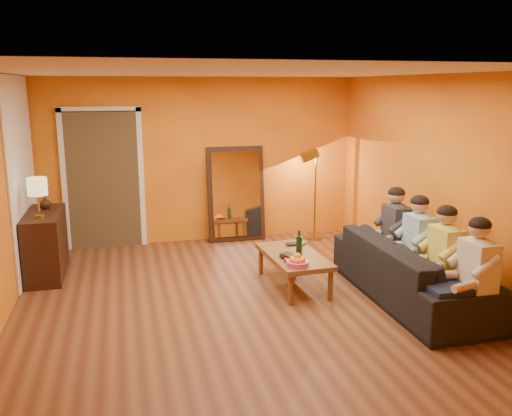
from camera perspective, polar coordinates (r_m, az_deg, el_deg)
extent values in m
cube|color=brown|center=(6.38, -1.99, -9.94)|extent=(5.00, 5.50, 0.00)
cube|color=white|center=(5.89, -2.19, 14.11)|extent=(5.00, 5.50, 0.00)
cube|color=orange|center=(8.67, -5.88, 4.98)|extent=(5.00, 0.00, 2.60)
cube|color=orange|center=(6.95, 18.53, 2.48)|extent=(0.00, 5.50, 2.60)
cube|color=white|center=(7.70, -23.39, 3.04)|extent=(0.02, 1.90, 2.58)
cube|color=#3F2D19|center=(8.71, -15.75, 2.94)|extent=(1.06, 0.30, 2.10)
cube|color=white|center=(8.63, -19.55, 2.60)|extent=(0.08, 0.06, 2.20)
cube|color=white|center=(8.59, -11.96, 3.01)|extent=(0.08, 0.06, 2.20)
cube|color=white|center=(8.48, -16.21, 9.95)|extent=(1.22, 0.06, 0.08)
cube|color=black|center=(8.74, -2.12, 1.51)|extent=(0.92, 0.27, 1.51)
cube|color=white|center=(8.70, -2.06, 1.46)|extent=(0.78, 0.21, 1.35)
cube|color=black|center=(7.65, -21.24, -3.56)|extent=(0.44, 1.18, 0.85)
imported|color=black|center=(6.61, 16.03, -6.33)|extent=(2.43, 0.95, 0.71)
cylinder|color=black|center=(6.68, 4.54, -3.68)|extent=(0.07, 0.07, 0.31)
imported|color=#B27F3F|center=(6.88, 4.63, -4.12)|extent=(0.11, 0.11, 0.09)
imported|color=black|center=(7.12, 4.49, -3.83)|extent=(0.35, 0.26, 0.03)
imported|color=black|center=(6.52, 3.01, -5.40)|extent=(0.24, 0.29, 0.02)
imported|color=red|center=(6.52, 3.07, -5.19)|extent=(0.24, 0.27, 0.02)
imported|color=black|center=(6.50, 3.04, -5.10)|extent=(0.23, 0.26, 0.02)
imported|color=black|center=(7.78, -21.32, 0.55)|extent=(0.16, 0.16, 0.17)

